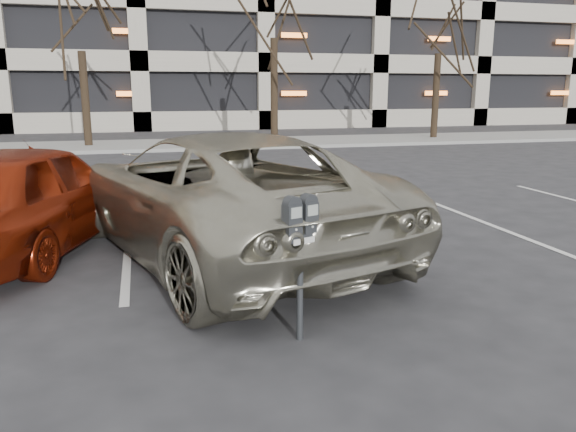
{
  "coord_description": "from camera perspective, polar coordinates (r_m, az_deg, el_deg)",
  "views": [
    {
      "loc": [
        -1.15,
        -5.8,
        2.13
      ],
      "look_at": [
        0.05,
        -1.21,
        1.05
      ],
      "focal_mm": 35.0,
      "sensor_mm": 36.0,
      "label": 1
    }
  ],
  "objects": [
    {
      "name": "suv_silver",
      "position": [
        7.35,
        -7.09,
        2.29
      ],
      "size": [
        4.25,
        6.3,
        1.61
      ],
      "rotation": [
        0.0,
        0.0,
        3.44
      ],
      "color": "#ACA792",
      "rests_on": "ground"
    },
    {
      "name": "ground",
      "position": [
        6.29,
        -3.31,
        -7.03
      ],
      "size": [
        140.0,
        140.0,
        0.0
      ],
      "primitive_type": "plane",
      "color": "#28282B",
      "rests_on": "ground"
    },
    {
      "name": "parking_meter",
      "position": [
        4.67,
        1.25,
        -1.71
      ],
      "size": [
        0.34,
        0.23,
        1.25
      ],
      "rotation": [
        0.0,
        0.0,
        0.38
      ],
      "color": "black",
      "rests_on": "ground"
    },
    {
      "name": "sidewalk",
      "position": [
        21.93,
        -11.69,
        7.1
      ],
      "size": [
        80.0,
        4.0,
        0.12
      ],
      "primitive_type": "cube",
      "color": "gray",
      "rests_on": "ground"
    },
    {
      "name": "car_red",
      "position": [
        8.18,
        -25.01,
        1.83
      ],
      "size": [
        3.09,
        4.71,
        1.49
      ],
      "primitive_type": "imported",
      "rotation": [
        0.0,
        0.0,
        2.81
      ],
      "color": "maroon",
      "rests_on": "ground"
    },
    {
      "name": "stall_lines",
      "position": [
        8.38,
        -15.92,
        -2.39
      ],
      "size": [
        16.9,
        5.2,
        0.0
      ],
      "color": "silver",
      "rests_on": "ground"
    }
  ]
}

